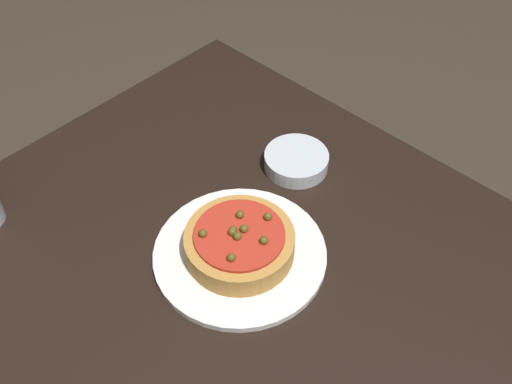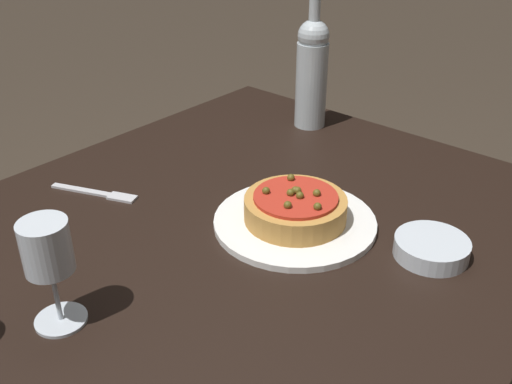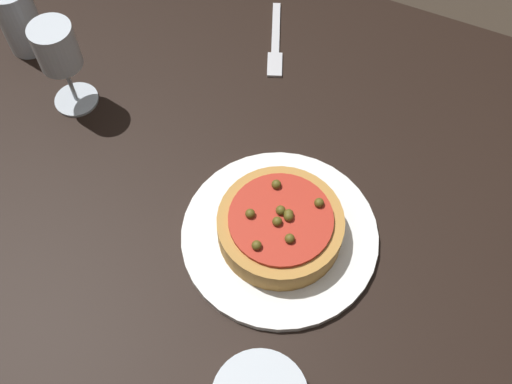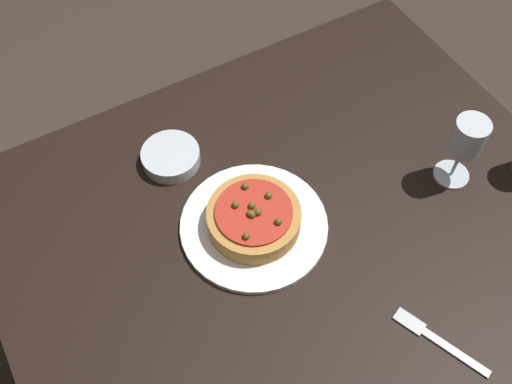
% 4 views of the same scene
% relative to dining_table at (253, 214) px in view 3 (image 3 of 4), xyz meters
% --- Properties ---
extents(ground_plane, '(14.00, 14.00, 0.00)m').
position_rel_dining_table_xyz_m(ground_plane, '(0.00, 0.00, -0.62)').
color(ground_plane, '#382D23').
extents(dining_table, '(1.14, 0.98, 0.71)m').
position_rel_dining_table_xyz_m(dining_table, '(0.00, 0.00, 0.00)').
color(dining_table, black).
rests_on(dining_table, ground_plane).
extents(dinner_plate, '(0.29, 0.29, 0.01)m').
position_rel_dining_table_xyz_m(dinner_plate, '(0.07, -0.06, 0.09)').
color(dinner_plate, white).
rests_on(dinner_plate, dining_table).
extents(pizza, '(0.18, 0.18, 0.06)m').
position_rel_dining_table_xyz_m(pizza, '(0.07, -0.06, 0.12)').
color(pizza, '#BC843D').
rests_on(pizza, dinner_plate).
extents(wine_glass, '(0.07, 0.07, 0.16)m').
position_rel_dining_table_xyz_m(wine_glass, '(-0.34, 0.03, 0.20)').
color(wine_glass, silver).
rests_on(wine_glass, dining_table).
extents(water_cup, '(0.07, 0.07, 0.13)m').
position_rel_dining_table_xyz_m(water_cup, '(-0.49, 0.10, 0.15)').
color(water_cup, silver).
rests_on(water_cup, dining_table).
extents(fork, '(0.09, 0.18, 0.00)m').
position_rel_dining_table_xyz_m(fork, '(-0.09, 0.29, 0.09)').
color(fork, silver).
rests_on(fork, dining_table).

